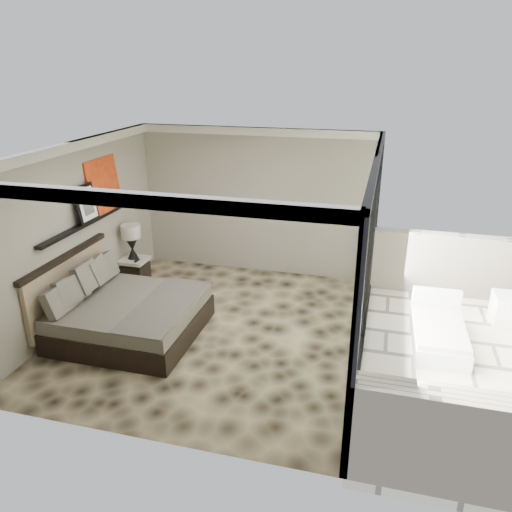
% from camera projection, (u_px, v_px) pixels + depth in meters
% --- Properties ---
extents(floor, '(5.00, 5.00, 0.00)m').
position_uv_depth(floor, '(214.00, 329.00, 7.80)').
color(floor, black).
rests_on(floor, ground).
extents(ceiling, '(4.50, 5.00, 0.02)m').
position_uv_depth(ceiling, '(208.00, 150.00, 6.78)').
color(ceiling, silver).
rests_on(ceiling, back_wall).
extents(back_wall, '(4.50, 0.02, 2.80)m').
position_uv_depth(back_wall, '(256.00, 202.00, 9.53)').
color(back_wall, gray).
rests_on(back_wall, floor).
extents(left_wall, '(0.02, 5.00, 2.80)m').
position_uv_depth(left_wall, '(77.00, 233.00, 7.83)').
color(left_wall, gray).
rests_on(left_wall, floor).
extents(glass_wall, '(0.08, 5.00, 2.80)m').
position_uv_depth(glass_wall, '(368.00, 260.00, 6.74)').
color(glass_wall, white).
rests_on(glass_wall, floor).
extents(terrace_slab, '(3.00, 5.00, 0.12)m').
position_uv_depth(terrace_slab, '(470.00, 368.00, 6.92)').
color(terrace_slab, beige).
rests_on(terrace_slab, ground).
extents(picture_ledge, '(0.12, 2.20, 0.05)m').
position_uv_depth(picture_ledge, '(83.00, 225.00, 7.87)').
color(picture_ledge, black).
rests_on(picture_ledge, left_wall).
extents(bed, '(2.06, 2.00, 1.14)m').
position_uv_depth(bed, '(124.00, 313.00, 7.59)').
color(bed, black).
rests_on(bed, floor).
extents(nightstand, '(0.60, 0.60, 0.47)m').
position_uv_depth(nightstand, '(135.00, 273.00, 9.28)').
color(nightstand, black).
rests_on(nightstand, floor).
extents(table_lamp, '(0.35, 0.35, 0.64)m').
position_uv_depth(table_lamp, '(131.00, 237.00, 9.05)').
color(table_lamp, black).
rests_on(table_lamp, nightstand).
extents(abstract_canvas, '(0.13, 0.90, 0.90)m').
position_uv_depth(abstract_canvas, '(104.00, 185.00, 8.35)').
color(abstract_canvas, '#A81F0E').
rests_on(abstract_canvas, picture_ledge).
extents(framed_print, '(0.11, 0.50, 0.60)m').
position_uv_depth(framed_print, '(86.00, 204.00, 7.82)').
color(framed_print, black).
rests_on(framed_print, picture_ledge).
extents(ottoman, '(0.50, 0.50, 0.49)m').
position_uv_depth(ottoman, '(509.00, 310.00, 7.89)').
color(ottoman, white).
rests_on(ottoman, terrace_slab).
extents(lounger, '(0.77, 1.50, 0.58)m').
position_uv_depth(lounger, '(439.00, 331.00, 7.38)').
color(lounger, silver).
rests_on(lounger, terrace_slab).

